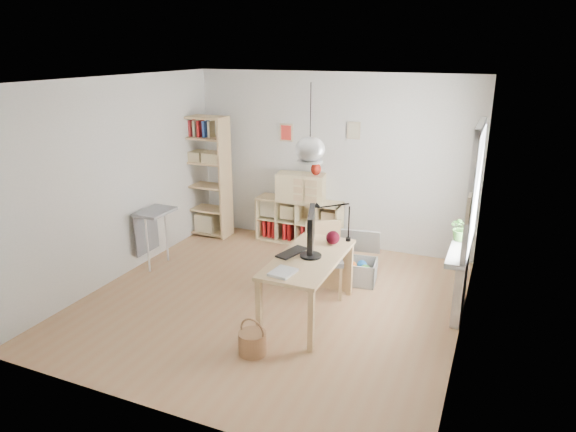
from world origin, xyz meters
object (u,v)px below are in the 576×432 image
at_px(desk, 309,264).
at_px(chair, 324,254).
at_px(monitor, 311,231).
at_px(drawer_chest, 301,187).
at_px(cube_shelf, 299,224).
at_px(tall_bookshelf, 205,172).
at_px(storage_chest, 355,265).

height_order(desk, chair, chair).
bearing_deg(desk, monitor, 45.54).
bearing_deg(monitor, desk, -152.34).
relative_size(monitor, drawer_chest, 0.82).
bearing_deg(chair, drawer_chest, 96.88).
xyz_separation_m(cube_shelf, tall_bookshelf, (-1.56, -0.28, 0.79)).
xyz_separation_m(chair, storage_chest, (0.28, 0.52, -0.32)).
bearing_deg(storage_chest, drawer_chest, 132.46).
distance_m(storage_chest, drawer_chest, 1.74).
height_order(desk, storage_chest, desk).
bearing_deg(monitor, cube_shelf, 97.30).
bearing_deg(chair, desk, -110.60).
xyz_separation_m(storage_chest, monitor, (-0.22, -1.16, 0.85)).
relative_size(cube_shelf, storage_chest, 1.86).
height_order(monitor, drawer_chest, monitor).
height_order(cube_shelf, monitor, monitor).
relative_size(tall_bookshelf, chair, 2.15).
bearing_deg(tall_bookshelf, drawer_chest, 8.46).
relative_size(chair, drawer_chest, 1.23).
relative_size(tall_bookshelf, drawer_chest, 2.65).
xyz_separation_m(desk, storage_chest, (0.23, 1.17, -0.45)).
bearing_deg(desk, chair, 93.69).
relative_size(cube_shelf, chair, 1.50).
height_order(chair, drawer_chest, drawer_chest).
bearing_deg(tall_bookshelf, storage_chest, -15.37).
distance_m(desk, storage_chest, 1.28).
distance_m(chair, storage_chest, 0.67).
height_order(chair, storage_chest, chair).
bearing_deg(storage_chest, chair, -125.33).
distance_m(desk, cube_shelf, 2.48).
bearing_deg(desk, tall_bookshelf, 142.99).
xyz_separation_m(desk, drawer_chest, (-0.97, 2.19, 0.28)).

